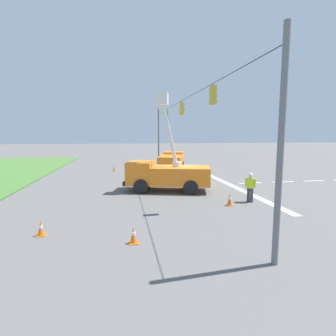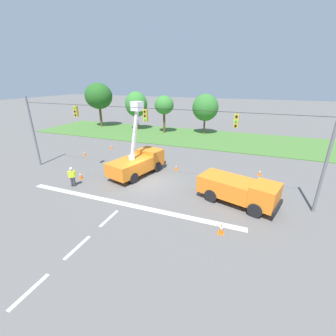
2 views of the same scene
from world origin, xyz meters
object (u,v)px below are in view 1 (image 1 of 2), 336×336
(utility_truck_bucket_lift, at_px, (166,172))
(utility_truck_support_near, at_px, (172,161))
(road_worker, at_px, (250,186))
(traffic_cone_lane_edge_b, at_px, (131,180))
(traffic_cone_far_left, at_px, (114,168))
(traffic_cone_foreground_right, at_px, (230,199))
(traffic_cone_mid_right, at_px, (209,168))
(traffic_cone_near_bucket, at_px, (133,235))
(traffic_cone_lane_edge_a, at_px, (41,228))

(utility_truck_bucket_lift, relative_size, utility_truck_support_near, 1.11)
(road_worker, bearing_deg, traffic_cone_lane_edge_b, 43.62)
(traffic_cone_far_left, bearing_deg, utility_truck_support_near, -104.02)
(traffic_cone_foreground_right, xyz_separation_m, traffic_cone_mid_right, (13.59, -3.45, 0.01))
(traffic_cone_foreground_right, xyz_separation_m, traffic_cone_near_bucket, (-4.32, 5.65, -0.04))
(road_worker, relative_size, traffic_cone_lane_edge_a, 2.84)
(traffic_cone_mid_right, bearing_deg, traffic_cone_foreground_right, 165.76)
(traffic_cone_near_bucket, relative_size, traffic_cone_lane_edge_a, 1.05)
(road_worker, height_order, traffic_cone_lane_edge_a, road_worker)
(utility_truck_support_near, bearing_deg, traffic_cone_mid_right, -97.94)
(utility_truck_support_near, xyz_separation_m, traffic_cone_foreground_right, (-14.16, -0.65, -0.79))
(utility_truck_support_near, distance_m, traffic_cone_mid_right, 4.22)
(utility_truck_bucket_lift, xyz_separation_m, traffic_cone_mid_right, (9.03, -6.34, -0.96))
(utility_truck_bucket_lift, xyz_separation_m, traffic_cone_lane_edge_a, (-7.49, 6.39, -1.04))
(traffic_cone_mid_right, distance_m, traffic_cone_near_bucket, 20.09)
(road_worker, distance_m, traffic_cone_lane_edge_a, 11.36)
(utility_truck_support_near, distance_m, traffic_cone_far_left, 6.49)
(traffic_cone_mid_right, distance_m, traffic_cone_lane_edge_b, 10.55)
(traffic_cone_near_bucket, xyz_separation_m, traffic_cone_far_left, (20.05, 1.24, -0.01))
(utility_truck_support_near, relative_size, traffic_cone_lane_edge_a, 10.00)
(utility_truck_bucket_lift, relative_size, traffic_cone_far_left, 10.76)
(utility_truck_bucket_lift, bearing_deg, traffic_cone_far_left, 19.73)
(utility_truck_support_near, xyz_separation_m, traffic_cone_far_left, (1.56, 6.24, -0.84))
(traffic_cone_lane_edge_b, height_order, traffic_cone_far_left, traffic_cone_far_left)
(traffic_cone_foreground_right, distance_m, traffic_cone_mid_right, 14.02)
(traffic_cone_near_bucket, bearing_deg, utility_truck_support_near, -15.13)
(utility_truck_bucket_lift, height_order, traffic_cone_foreground_right, utility_truck_bucket_lift)
(utility_truck_support_near, height_order, traffic_cone_far_left, utility_truck_support_near)
(utility_truck_bucket_lift, xyz_separation_m, traffic_cone_near_bucket, (-8.88, 2.76, -1.02))
(traffic_cone_near_bucket, height_order, traffic_cone_lane_edge_a, traffic_cone_near_bucket)
(traffic_cone_foreground_right, height_order, traffic_cone_far_left, traffic_cone_foreground_right)
(utility_truck_bucket_lift, distance_m, traffic_cone_mid_right, 11.08)
(traffic_cone_foreground_right, bearing_deg, traffic_cone_lane_edge_a, 107.51)
(traffic_cone_lane_edge_b, relative_size, traffic_cone_far_left, 0.97)
(road_worker, distance_m, traffic_cone_mid_right, 13.21)
(traffic_cone_near_bucket, bearing_deg, traffic_cone_mid_right, -26.94)
(traffic_cone_foreground_right, height_order, traffic_cone_lane_edge_b, traffic_cone_foreground_right)
(traffic_cone_lane_edge_a, bearing_deg, utility_truck_bucket_lift, -40.47)
(road_worker, bearing_deg, utility_truck_bucket_lift, 47.69)
(traffic_cone_mid_right, relative_size, traffic_cone_far_left, 1.16)
(traffic_cone_mid_right, xyz_separation_m, traffic_cone_lane_edge_a, (-16.52, 12.73, -0.07))
(traffic_cone_foreground_right, distance_m, traffic_cone_lane_edge_a, 9.73)
(road_worker, distance_m, traffic_cone_foreground_right, 1.74)
(traffic_cone_mid_right, distance_m, traffic_cone_far_left, 10.56)
(traffic_cone_mid_right, xyz_separation_m, traffic_cone_near_bucket, (-17.91, 9.10, -0.05))
(utility_truck_support_near, xyz_separation_m, traffic_cone_lane_edge_b, (-6.48, 4.63, -0.85))
(utility_truck_bucket_lift, xyz_separation_m, traffic_cone_far_left, (11.16, 4.00, -1.03))
(utility_truck_bucket_lift, relative_size, road_worker, 3.90)
(traffic_cone_mid_right, relative_size, traffic_cone_lane_edge_a, 1.20)
(utility_truck_support_near, distance_m, road_worker, 13.79)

